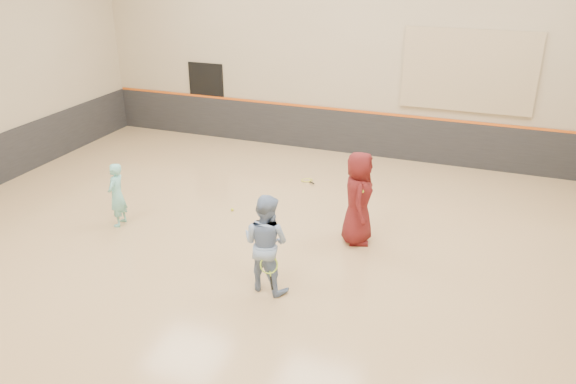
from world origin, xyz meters
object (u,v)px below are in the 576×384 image
at_px(instructor, 266,243).
at_px(young_man, 358,198).
at_px(girl, 117,195).
at_px(spare_racket, 307,179).

bearing_deg(instructor, young_man, -104.32).
bearing_deg(girl, spare_racket, 133.33).
bearing_deg(young_man, girl, 88.39).
bearing_deg(instructor, girl, -5.04).
height_order(young_man, spare_racket, young_man).
bearing_deg(spare_racket, young_man, -53.57).
relative_size(girl, young_man, 0.73).
height_order(instructor, spare_racket, instructor).
relative_size(girl, spare_racket, 2.15).
distance_m(girl, instructor, 3.91).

